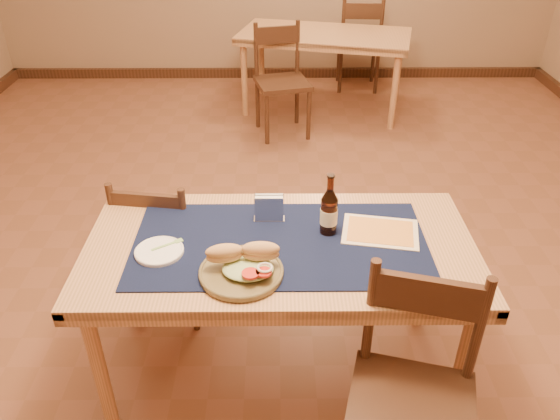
{
  "coord_description": "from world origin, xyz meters",
  "views": [
    {
      "loc": [
        -0.01,
        -2.61,
        2.07
      ],
      "look_at": [
        0.0,
        -0.7,
        0.85
      ],
      "focal_mm": 35.0,
      "sensor_mm": 36.0,
      "label": 1
    }
  ],
  "objects_px": {
    "back_table": "(324,42)",
    "beer_bottle": "(329,212)",
    "main_table": "(280,260)",
    "chair_main_near": "(413,397)",
    "napkin_holder": "(269,209)",
    "chair_main_far": "(164,243)",
    "sandwich_plate": "(243,267)"
  },
  "relations": [
    {
      "from": "chair_main_near",
      "to": "napkin_holder",
      "type": "bearing_deg",
      "value": 124.82
    },
    {
      "from": "chair_main_far",
      "to": "chair_main_near",
      "type": "distance_m",
      "value": 1.44
    },
    {
      "from": "chair_main_near",
      "to": "sandwich_plate",
      "type": "distance_m",
      "value": 0.76
    },
    {
      "from": "back_table",
      "to": "napkin_holder",
      "type": "distance_m",
      "value": 3.17
    },
    {
      "from": "chair_main_far",
      "to": "chair_main_near",
      "type": "bearing_deg",
      "value": -43.35
    },
    {
      "from": "main_table",
      "to": "back_table",
      "type": "bearing_deg",
      "value": 82.46
    },
    {
      "from": "chair_main_far",
      "to": "sandwich_plate",
      "type": "height_order",
      "value": "sandwich_plate"
    },
    {
      "from": "back_table",
      "to": "chair_main_far",
      "type": "relative_size",
      "value": 1.98
    },
    {
      "from": "main_table",
      "to": "chair_main_near",
      "type": "relative_size",
      "value": 1.7
    },
    {
      "from": "main_table",
      "to": "chair_main_far",
      "type": "distance_m",
      "value": 0.76
    },
    {
      "from": "sandwich_plate",
      "to": "chair_main_near",
      "type": "bearing_deg",
      "value": -30.59
    },
    {
      "from": "chair_main_near",
      "to": "chair_main_far",
      "type": "bearing_deg",
      "value": 136.65
    },
    {
      "from": "beer_bottle",
      "to": "back_table",
      "type": "bearing_deg",
      "value": 85.83
    },
    {
      "from": "beer_bottle",
      "to": "sandwich_plate",
      "type": "bearing_deg",
      "value": -141.12
    },
    {
      "from": "back_table",
      "to": "beer_bottle",
      "type": "relative_size",
      "value": 6.21
    },
    {
      "from": "chair_main_far",
      "to": "chair_main_near",
      "type": "xyz_separation_m",
      "value": [
        1.04,
        -0.99,
        0.05
      ]
    },
    {
      "from": "back_table",
      "to": "chair_main_near",
      "type": "relative_size",
      "value": 1.8
    },
    {
      "from": "sandwich_plate",
      "to": "napkin_holder",
      "type": "xyz_separation_m",
      "value": [
        0.09,
        0.37,
        0.02
      ]
    },
    {
      "from": "back_table",
      "to": "napkin_holder",
      "type": "relative_size",
      "value": 12.67
    },
    {
      "from": "main_table",
      "to": "napkin_holder",
      "type": "relative_size",
      "value": 12.0
    },
    {
      "from": "chair_main_far",
      "to": "beer_bottle",
      "type": "height_order",
      "value": "beer_bottle"
    },
    {
      "from": "chair_main_far",
      "to": "napkin_holder",
      "type": "xyz_separation_m",
      "value": [
        0.54,
        -0.26,
        0.37
      ]
    },
    {
      "from": "back_table",
      "to": "beer_bottle",
      "type": "xyz_separation_m",
      "value": [
        -0.24,
        -3.22,
        0.19
      ]
    },
    {
      "from": "chair_main_near",
      "to": "beer_bottle",
      "type": "xyz_separation_m",
      "value": [
        -0.26,
        0.63,
        0.37
      ]
    },
    {
      "from": "sandwich_plate",
      "to": "napkin_holder",
      "type": "relative_size",
      "value": 2.41
    },
    {
      "from": "main_table",
      "to": "back_table",
      "type": "distance_m",
      "value": 3.33
    },
    {
      "from": "back_table",
      "to": "chair_main_far",
      "type": "height_order",
      "value": "chair_main_far"
    },
    {
      "from": "chair_main_far",
      "to": "main_table",
      "type": "bearing_deg",
      "value": -36.43
    },
    {
      "from": "back_table",
      "to": "beer_bottle",
      "type": "bearing_deg",
      "value": -94.17
    },
    {
      "from": "back_table",
      "to": "chair_main_far",
      "type": "bearing_deg",
      "value": -109.57
    },
    {
      "from": "sandwich_plate",
      "to": "main_table",
      "type": "bearing_deg",
      "value": 54.89
    },
    {
      "from": "chair_main_near",
      "to": "back_table",
      "type": "bearing_deg",
      "value": 90.35
    }
  ]
}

